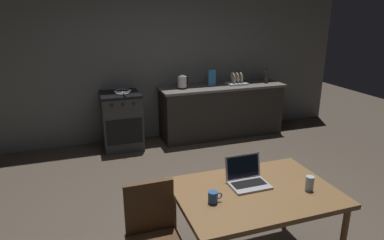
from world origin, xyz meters
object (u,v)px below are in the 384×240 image
object	(u,v)px
dining_table	(255,198)
drinking_glass	(310,183)
chair	(153,233)
frying_pan	(122,92)
electric_kettle	(182,82)
cereal_box	(212,78)
laptop	(247,179)
stove_oven	(122,120)
dish_rack	(237,82)
coffee_mug	(213,197)
bottle	(266,76)

from	to	relation	value
dining_table	drinking_glass	xyz separation A→B (m)	(0.41, -0.14, 0.13)
chair	frying_pan	bearing A→B (deg)	73.98
electric_kettle	cereal_box	xyz separation A→B (m)	(0.52, 0.02, 0.03)
laptop	frying_pan	world-z (taller)	laptop
electric_kettle	stove_oven	bearing A→B (deg)	-179.86
laptop	drinking_glass	xyz separation A→B (m)	(0.42, -0.26, 0.02)
dining_table	dish_rack	world-z (taller)	dish_rack
chair	electric_kettle	world-z (taller)	electric_kettle
electric_kettle	coffee_mug	size ratio (longest dim) A/B	1.92
frying_pan	dish_rack	size ratio (longest dim) A/B	1.26
bottle	frying_pan	size ratio (longest dim) A/B	0.63
laptop	frying_pan	size ratio (longest dim) A/B	0.75
frying_pan	coffee_mug	size ratio (longest dim) A/B	3.78
electric_kettle	drinking_glass	world-z (taller)	electric_kettle
chair	dining_table	bearing A→B (deg)	-12.53
drinking_glass	electric_kettle	bearing A→B (deg)	90.92
dining_table	cereal_box	size ratio (longest dim) A/B	4.70
stove_oven	drinking_glass	distance (m)	3.40
dining_table	bottle	distance (m)	3.58
drinking_glass	dish_rack	bearing A→B (deg)	73.85
bottle	coffee_mug	world-z (taller)	bottle
stove_oven	dish_rack	bearing A→B (deg)	0.07
cereal_box	dish_rack	size ratio (longest dim) A/B	0.80
laptop	drinking_glass	size ratio (longest dim) A/B	2.62
chair	cereal_box	world-z (taller)	cereal_box
bottle	cereal_box	xyz separation A→B (m)	(-1.01, 0.07, 0.01)
stove_oven	bottle	distance (m)	2.61
dish_rack	stove_oven	bearing A→B (deg)	-179.93
dining_table	frying_pan	bearing A→B (deg)	101.49
dining_table	coffee_mug	xyz separation A→B (m)	(-0.40, -0.06, 0.11)
dining_table	drinking_glass	size ratio (longest dim) A/B	10.53
frying_pan	cereal_box	bearing A→B (deg)	1.85
laptop	frying_pan	distance (m)	2.99
coffee_mug	drinking_glass	xyz separation A→B (m)	(0.80, -0.08, 0.01)
dining_table	dish_rack	distance (m)	3.36
chair	cereal_box	bearing A→B (deg)	49.02
laptop	cereal_box	size ratio (longest dim) A/B	1.17
drinking_glass	dish_rack	distance (m)	3.35
electric_kettle	frying_pan	world-z (taller)	electric_kettle
chair	coffee_mug	size ratio (longest dim) A/B	7.85
stove_oven	laptop	size ratio (longest dim) A/B	2.77
electric_kettle	cereal_box	size ratio (longest dim) A/B	0.79
stove_oven	bottle	xyz separation A→B (m)	(2.55, -0.05, 0.57)
dining_table	bottle	size ratio (longest dim) A/B	4.79
coffee_mug	dish_rack	distance (m)	3.58
chair	drinking_glass	distance (m)	1.30
dining_table	laptop	world-z (taller)	laptop
cereal_box	coffee_mug	bearing A→B (deg)	-112.05
frying_pan	coffee_mug	xyz separation A→B (m)	(0.22, -3.10, -0.14)
stove_oven	bottle	world-z (taller)	bottle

